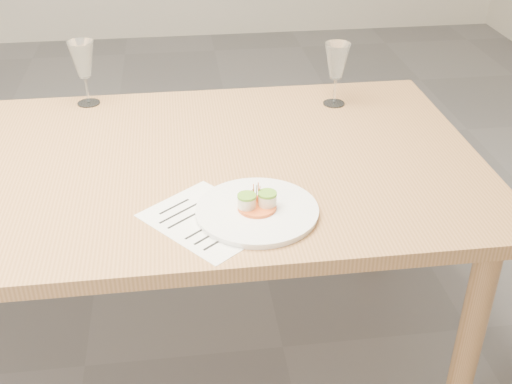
{
  "coord_description": "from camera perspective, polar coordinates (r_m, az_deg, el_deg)",
  "views": [
    {
      "loc": [
        0.37,
        -1.58,
        1.6
      ],
      "look_at": [
        0.54,
        -0.28,
        0.8
      ],
      "focal_mm": 45.0,
      "sensor_mm": 36.0,
      "label": 1
    }
  ],
  "objects": [
    {
      "name": "dinner_plate",
      "position": [
        1.54,
        0.11,
        -1.6
      ],
      "size": [
        0.3,
        0.3,
        0.08
      ],
      "rotation": [
        0.0,
        0.0,
        0.2
      ],
      "color": "white",
      "rests_on": "dining_table"
    },
    {
      "name": "wine_glass_2",
      "position": [
        2.15,
        -15.16,
        11.19
      ],
      "size": [
        0.08,
        0.08,
        0.21
      ],
      "color": "white",
      "rests_on": "dining_table"
    },
    {
      "name": "ground",
      "position": [
        2.28,
        -14.98,
        -14.71
      ],
      "size": [
        7.0,
        7.0,
        0.0
      ],
      "primitive_type": "plane",
      "color": "slate",
      "rests_on": "ground"
    },
    {
      "name": "recipe_sheet",
      "position": [
        1.53,
        -4.23,
        -2.46
      ],
      "size": [
        0.36,
        0.37,
        0.0
      ],
      "rotation": [
        0.0,
        0.0,
        0.68
      ],
      "color": "white",
      "rests_on": "dining_table"
    },
    {
      "name": "wine_glass_3",
      "position": [
        2.09,
        7.18,
        11.37
      ],
      "size": [
        0.08,
        0.08,
        0.2
      ],
      "color": "white",
      "rests_on": "dining_table"
    },
    {
      "name": "dining_table",
      "position": [
        1.86,
        -17.8,
        0.17
      ],
      "size": [
        2.4,
        1.0,
        0.75
      ],
      "color": "#B17E4D",
      "rests_on": "ground"
    }
  ]
}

